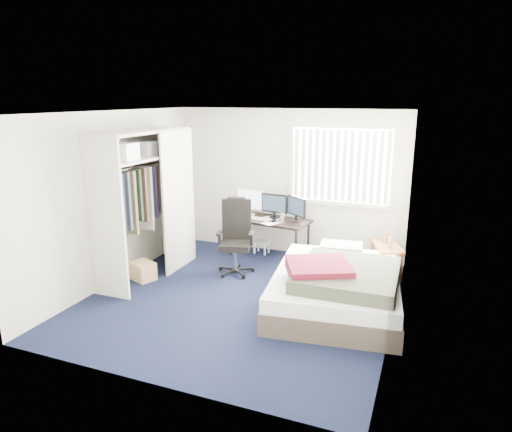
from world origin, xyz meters
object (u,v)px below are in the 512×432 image
object	(u,v)px
desk	(270,216)
bed	(337,286)
office_chair	(236,244)
nightstand	(387,249)

from	to	relation	value
desk	bed	size ratio (longest dim) A/B	0.62
bed	office_chair	bearing A→B (deg)	158.89
nightstand	bed	distance (m)	1.45
desk	office_chair	world-z (taller)	office_chair
office_chair	nightstand	bearing A→B (deg)	17.24
desk	office_chair	bearing A→B (deg)	-106.43
office_chair	nightstand	xyz separation A→B (m)	(2.22, 0.69, -0.02)
office_chair	bed	xyz separation A→B (m)	(1.74, -0.67, -0.16)
desk	nightstand	distance (m)	1.99
desk	nightstand	xyz separation A→B (m)	(1.96, -0.17, -0.28)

